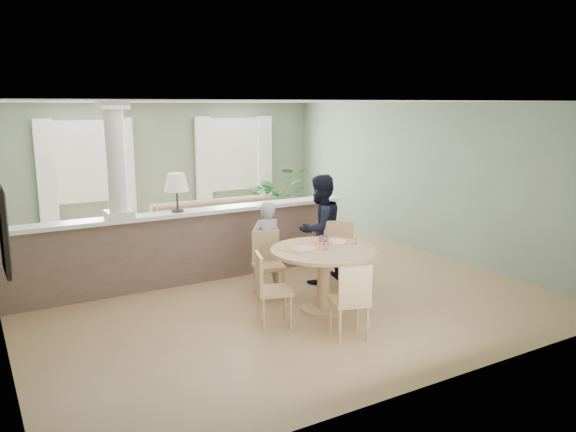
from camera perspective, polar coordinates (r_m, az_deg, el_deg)
ground at (r=8.90m, az=-4.02°, el=-6.16°), size 8.00×8.00×0.00m
room_shell at (r=9.08m, az=-6.11°, el=5.84°), size 7.02×8.02×2.71m
pony_wall at (r=8.52m, az=-10.64°, el=-2.19°), size 5.32×0.38×2.70m
sofa at (r=10.32m, az=-6.49°, el=-1.13°), size 3.14×1.27×0.91m
houseplant at (r=11.74m, az=-1.29°, el=1.68°), size 1.33×1.18×1.40m
dining_table at (r=7.31m, az=3.61°, el=-4.63°), size 1.38×1.38×0.94m
chair_far_boy at (r=7.93m, az=-2.10°, el=-4.54°), size 0.51×0.51×0.91m
chair_far_man at (r=8.16m, az=5.13°, el=-3.77°), size 0.63×0.63×1.00m
chair_near at (r=6.50m, az=6.45°, el=-8.27°), size 0.51×0.51×0.91m
chair_side at (r=6.84m, az=-2.01°, el=-7.16°), size 0.52×0.52×0.91m
child_person at (r=8.16m, az=-2.23°, el=-3.01°), size 0.49×0.33×1.30m
man_person at (r=8.44m, az=3.26°, el=-1.34°), size 0.92×0.80×1.64m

